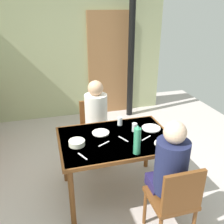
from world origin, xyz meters
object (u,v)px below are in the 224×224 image
at_px(serving_bowl_center, 77,143).
at_px(person_far_diner, 96,113).
at_px(person_near_diner, 170,165).
at_px(water_bottle_green_near, 137,140).
at_px(chair_far_diner, 95,127).
at_px(dining_table, 116,144).
at_px(chair_near_diner, 175,199).

bearing_deg(serving_bowl_center, person_far_diner, 62.41).
distance_m(person_near_diner, water_bottle_green_near, 0.39).
height_order(chair_far_diner, person_near_diner, person_near_diner).
bearing_deg(dining_table, chair_far_diner, 95.46).
bearing_deg(water_bottle_green_near, person_far_diner, 100.80).
bearing_deg(water_bottle_green_near, person_near_diner, -55.67).
distance_m(dining_table, person_far_diner, 0.67).
height_order(dining_table, person_far_diner, person_far_diner).
distance_m(person_far_diner, water_bottle_green_near, 1.02).
xyz_separation_m(person_near_diner, water_bottle_green_near, (-0.21, 0.31, 0.11)).
bearing_deg(person_far_diner, chair_far_diner, -90.00).
relative_size(dining_table, person_far_diner, 1.62).
xyz_separation_m(chair_far_diner, water_bottle_green_near, (0.19, -1.14, 0.40)).
bearing_deg(dining_table, water_bottle_green_near, -71.63).
xyz_separation_m(person_near_diner, person_far_diner, (-0.40, 1.31, 0.00)).
distance_m(dining_table, chair_near_diner, 0.87).
relative_size(chair_far_diner, water_bottle_green_near, 2.79).
relative_size(dining_table, water_bottle_green_near, 4.01).
xyz_separation_m(chair_near_diner, person_far_diner, (-0.40, 1.44, 0.28)).
bearing_deg(dining_table, person_far_diner, 96.59).
xyz_separation_m(person_near_diner, serving_bowl_center, (-0.76, 0.62, -0.01)).
bearing_deg(person_near_diner, chair_near_diner, -90.00).
bearing_deg(chair_near_diner, person_near_diner, 90.00).
xyz_separation_m(chair_near_diner, chair_far_diner, (-0.40, 1.58, 0.00)).
bearing_deg(serving_bowl_center, water_bottle_green_near, -29.49).
bearing_deg(chair_far_diner, chair_near_diner, 104.20).
relative_size(chair_far_diner, person_far_diner, 1.13).
distance_m(chair_near_diner, person_far_diner, 1.52).
bearing_deg(chair_far_diner, serving_bowl_center, 66.43).
height_order(chair_far_diner, person_far_diner, person_far_diner).
xyz_separation_m(dining_table, serving_bowl_center, (-0.44, -0.04, 0.11)).
xyz_separation_m(chair_far_diner, person_near_diner, (0.40, -1.44, 0.28)).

